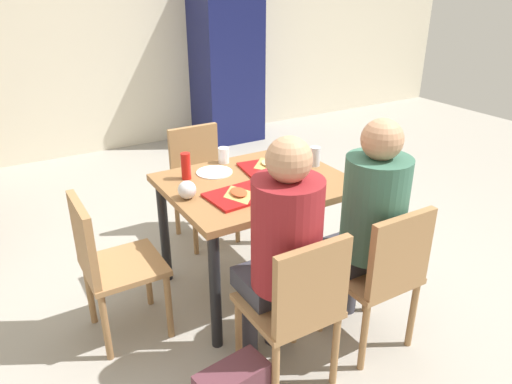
% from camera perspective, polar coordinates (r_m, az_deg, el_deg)
% --- Properties ---
extents(ground_plane, '(10.00, 10.00, 0.02)m').
position_cam_1_polar(ground_plane, '(3.19, 0.00, -11.10)').
color(ground_plane, '#9E998E').
extents(back_wall, '(10.00, 0.10, 2.80)m').
position_cam_1_polar(back_wall, '(5.61, -17.92, 18.76)').
color(back_wall, beige).
rests_on(back_wall, ground_plane).
extents(main_table, '(1.04, 0.85, 0.74)m').
position_cam_1_polar(main_table, '(2.87, 0.00, -0.51)').
color(main_table, olive).
rests_on(main_table, ground_plane).
extents(chair_near_left, '(0.40, 0.40, 0.84)m').
position_cam_1_polar(chair_near_left, '(2.24, 4.98, -13.02)').
color(chair_near_left, '#9E7247').
rests_on(chair_near_left, ground_plane).
extents(chair_near_right, '(0.40, 0.40, 0.84)m').
position_cam_1_polar(chair_near_right, '(2.53, 14.78, -8.98)').
color(chair_near_right, '#9E7247').
rests_on(chair_near_right, ground_plane).
extents(chair_far_side, '(0.40, 0.40, 0.84)m').
position_cam_1_polar(chair_far_side, '(3.59, -6.62, 1.98)').
color(chair_far_side, '#9E7247').
rests_on(chair_far_side, ground_plane).
extents(chair_left_end, '(0.40, 0.40, 0.84)m').
position_cam_1_polar(chair_left_end, '(2.65, -17.26, -7.67)').
color(chair_left_end, '#9E7247').
rests_on(chair_left_end, ground_plane).
extents(person_in_red, '(0.32, 0.42, 1.25)m').
position_cam_1_polar(person_in_red, '(2.20, 3.09, -6.03)').
color(person_in_red, '#383842').
rests_on(person_in_red, ground_plane).
extents(person_in_brown_jacket, '(0.32, 0.42, 1.25)m').
position_cam_1_polar(person_in_brown_jacket, '(2.49, 13.14, -2.78)').
color(person_in_brown_jacket, '#383842').
rests_on(person_in_brown_jacket, ground_plane).
extents(tray_red_near, '(0.38, 0.29, 0.02)m').
position_cam_1_polar(tray_red_near, '(2.62, -1.77, -0.36)').
color(tray_red_near, '#B21414').
rests_on(tray_red_near, main_table).
extents(tray_red_far, '(0.39, 0.31, 0.02)m').
position_cam_1_polar(tray_red_far, '(3.01, 1.75, 3.01)').
color(tray_red_far, '#B21414').
rests_on(tray_red_far, main_table).
extents(paper_plate_center, '(0.22, 0.22, 0.01)m').
position_cam_1_polar(paper_plate_center, '(2.95, -4.95, 2.35)').
color(paper_plate_center, white).
rests_on(paper_plate_center, main_table).
extents(paper_plate_near_edge, '(0.22, 0.22, 0.01)m').
position_cam_1_polar(paper_plate_near_edge, '(2.72, 5.35, 0.44)').
color(paper_plate_near_edge, white).
rests_on(paper_plate_near_edge, main_table).
extents(pizza_slice_a, '(0.15, 0.21, 0.02)m').
position_cam_1_polar(pizza_slice_a, '(2.60, -2.05, -0.13)').
color(pizza_slice_a, tan).
rests_on(pizza_slice_a, tray_red_near).
extents(pizza_slice_b, '(0.20, 0.23, 0.02)m').
position_cam_1_polar(pizza_slice_b, '(3.01, 1.88, 3.37)').
color(pizza_slice_b, tan).
rests_on(pizza_slice_b, tray_red_far).
extents(plastic_cup_a, '(0.07, 0.07, 0.10)m').
position_cam_1_polar(plastic_cup_a, '(3.09, -3.85, 4.37)').
color(plastic_cup_a, white).
rests_on(plastic_cup_a, main_table).
extents(plastic_cup_b, '(0.07, 0.07, 0.10)m').
position_cam_1_polar(plastic_cup_b, '(2.54, 4.67, -0.22)').
color(plastic_cup_b, white).
rests_on(plastic_cup_b, main_table).
extents(soda_can, '(0.07, 0.07, 0.12)m').
position_cam_1_polar(soda_can, '(3.05, 6.98, 4.20)').
color(soda_can, '#B7BCC6').
rests_on(soda_can, main_table).
extents(condiment_bottle, '(0.06, 0.06, 0.16)m').
position_cam_1_polar(condiment_bottle, '(2.85, -8.30, 3.05)').
color(condiment_bottle, red).
rests_on(condiment_bottle, main_table).
extents(foil_bundle, '(0.10, 0.10, 0.10)m').
position_cam_1_polar(foil_bundle, '(2.61, -8.16, 0.26)').
color(foil_bundle, silver).
rests_on(foil_bundle, main_table).
extents(drink_fridge, '(0.70, 0.60, 1.90)m').
position_cam_1_polar(drink_fridge, '(5.79, -3.53, 15.46)').
color(drink_fridge, '#14194C').
rests_on(drink_fridge, ground_plane).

